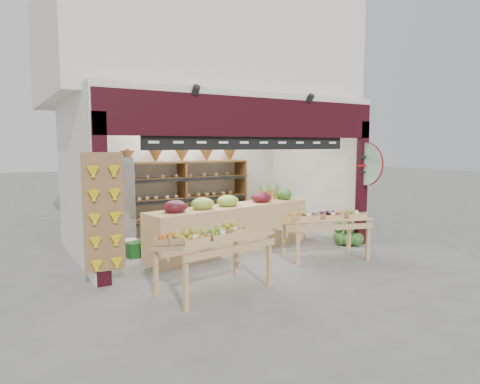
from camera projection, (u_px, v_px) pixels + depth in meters
The scene contains 11 objects.
ground at pixel (227, 249), 8.89m from camera, with size 60.00×60.00×0.00m, color slate.
shop_structure at pixel (193, 68), 9.84m from camera, with size 6.36×5.12×5.40m.
banana_board at pixel (105, 215), 6.38m from camera, with size 0.60×0.15×1.80m.
gift_sign at pixel (366, 164), 9.10m from camera, with size 0.04×0.93×0.92m.
back_shelving at pixel (182, 183), 10.31m from camera, with size 3.33×0.55×2.03m.
refrigerator at pixel (116, 200), 9.38m from camera, with size 0.73×0.73×1.89m, color #B5B7BC.
cardboard_stack at pixel (119, 246), 8.18m from camera, with size 0.98×0.72×0.62m.
mid_counter at pixel (231, 226), 8.72m from camera, with size 3.79×1.36×1.15m.
display_table_left at pixel (207, 239), 6.20m from camera, with size 1.74×1.15×1.03m.
display_table_right at pixel (325, 219), 8.12m from camera, with size 1.69×1.25×0.98m.
watermelon_pile at pixel (348, 236), 9.30m from camera, with size 0.69×0.66×0.50m.
Camera 1 is at (-4.19, -7.63, 2.16)m, focal length 32.00 mm.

